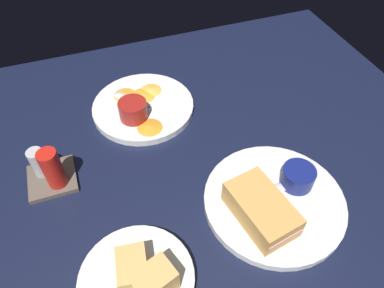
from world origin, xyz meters
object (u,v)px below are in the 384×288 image
Objects in this scene: ramekin_dark_sauce at (298,176)px; condiment_caddy at (49,171)px; spoon_by_dark_ramekin at (273,191)px; sandwich_half_near at (261,209)px; plate_chips_companion at (143,107)px; spoon_by_gravy_ramekin at (125,97)px; bread_basket_rear at (139,280)px; plate_sandwich_main at (274,201)px; ramekin_light_gravy at (133,110)px.

condiment_caddy reaches higher than ramekin_dark_sauce.
ramekin_dark_sauce is at bearing -85.61° from spoon_by_dark_ramekin.
sandwich_half_near is at bearing 129.24° from spoon_by_dark_ramekin.
ramekin_dark_sauce is at bearing -111.57° from condiment_caddy.
spoon_by_dark_ramekin is (3.83, -4.69, -2.04)cm from sandwich_half_near.
spoon_by_gravy_ramekin reaches higher than plate_chips_companion.
sandwich_half_near is 2.31× the size of ramekin_dark_sauce.
bread_basket_rear is at bearing -157.07° from condiment_caddy.
plate_sandwich_main is at bearing -61.86° from sandwich_half_near.
bread_basket_rear reaches higher than spoon_by_gravy_ramekin.
ramekin_light_gravy is 37.19cm from bread_basket_rear.
sandwich_half_near is 1.44× the size of spoon_by_dark_ramekin.
plate_sandwich_main is 41.75cm from spoon_by_gravy_ramekin.
bread_basket_rear is at bearing 164.71° from plate_chips_companion.
ramekin_dark_sauce is 0.65× the size of condiment_caddy.
condiment_caddy is at bearing 57.49° from sandwich_half_near.
sandwich_half_near is 23.14cm from bread_basket_rear.
condiment_caddy is (25.48, 10.78, 1.09)cm from bread_basket_rear.
spoon_by_dark_ramekin is 35.88cm from plate_chips_companion.
sandwich_half_near is 1.50× the size of condiment_caddy.
ramekin_dark_sauce is 0.77× the size of spoon_by_gravy_ramekin.
plate_sandwich_main is at bearing -154.14° from plate_chips_companion.
bread_basket_rear is at bearing 167.63° from ramekin_light_gravy.
ramekin_dark_sauce reaches higher than spoon_by_gravy_ramekin.
ramekin_dark_sauce is 46.58cm from condiment_caddy.
plate_sandwich_main is 1.94cm from spoon_by_dark_ramekin.
ramekin_dark_sauce is (4.22, -9.83, -0.38)cm from sandwich_half_near.
spoon_by_gravy_ramekin is 25.45cm from condiment_caddy.
plate_sandwich_main is at bearing 109.14° from ramekin_dark_sauce.
spoon_by_dark_ramekin is 42.03cm from condiment_caddy.
plate_chips_companion is 2.89× the size of spoon_by_gravy_ramekin.
plate_sandwich_main is 2.72× the size of condiment_caddy.
ramekin_light_gravy reaches higher than ramekin_dark_sauce.
spoon_by_gravy_ramekin is at bearing 21.41° from sandwich_half_near.
spoon_by_dark_ramekin is at bearing -114.65° from condiment_caddy.
condiment_caddy reaches higher than spoon_by_dark_ramekin.
spoon_by_dark_ramekin is (-0.39, 5.14, -1.65)cm from ramekin_dark_sauce.
bread_basket_rear is at bearing 170.34° from spoon_by_gravy_ramekin.
sandwich_half_near is 35.38cm from ramekin_light_gravy.
plate_chips_companion is at bearing 25.86° from plate_sandwich_main.
condiment_caddy is (-17.78, 18.15, 1.44)cm from spoon_by_gravy_ramekin.
ramekin_light_gravy is 7.25cm from spoon_by_gravy_ramekin.
ramekin_dark_sauce is at bearing -145.44° from plate_chips_companion.
plate_chips_companion is 41.28cm from bread_basket_rear.
plate_sandwich_main is 4.18× the size of ramekin_dark_sauce.
plate_chips_companion is 2.46× the size of condiment_caddy.
ramekin_dark_sauce is at bearing -75.58° from bread_basket_rear.
ramekin_light_gravy is at bearing 140.19° from plate_chips_companion.
sandwich_half_near is 39.72cm from condiment_caddy.
condiment_caddy reaches higher than sandwich_half_near.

